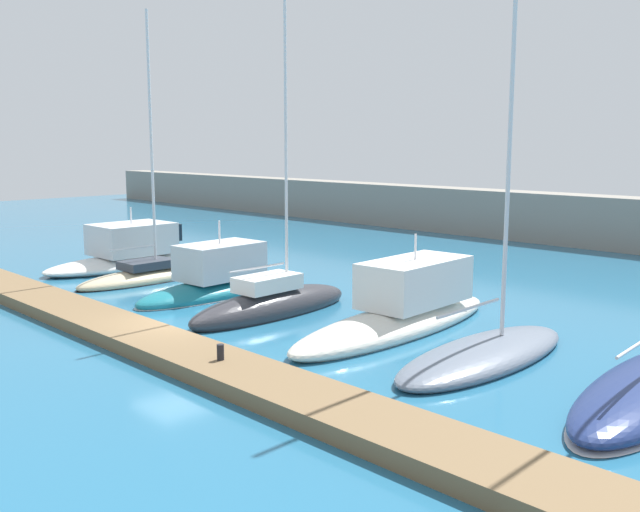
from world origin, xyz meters
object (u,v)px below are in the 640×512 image
object	(u,v)px
sailboat_sand_second	(147,276)
sailboat_charcoal_fourth	(272,304)
motorboat_white_nearest	(136,253)
motorboat_teal_third	(222,281)
sailboat_slate_sixth	(485,352)
dock_bollard	(220,352)
motorboat_ivory_fifth	(404,309)

from	to	relation	value
sailboat_sand_second	sailboat_charcoal_fourth	xyz separation A→B (m)	(8.95, -0.03, 0.12)
motorboat_white_nearest	motorboat_teal_third	distance (m)	8.62
motorboat_white_nearest	motorboat_teal_third	bearing A→B (deg)	-97.03
sailboat_sand_second	sailboat_slate_sixth	xyz separation A→B (m)	(17.68, 0.77, 0.00)
dock_bollard	sailboat_slate_sixth	bearing A→B (deg)	56.07
sailboat_sand_second	motorboat_teal_third	size ratio (longest dim) A/B	1.43
motorboat_white_nearest	sailboat_sand_second	world-z (taller)	sailboat_sand_second
sailboat_slate_sixth	dock_bollard	world-z (taller)	sailboat_slate_sixth
sailboat_charcoal_fourth	dock_bollard	xyz separation A→B (m)	(4.43, -5.60, 0.29)
motorboat_white_nearest	dock_bollard	distance (m)	18.80
sailboat_sand_second	sailboat_slate_sixth	bearing A→B (deg)	-89.53
sailboat_sand_second	sailboat_charcoal_fourth	size ratio (longest dim) A/B	0.94
sailboat_sand_second	motorboat_ivory_fifth	xyz separation A→B (m)	(13.66, 1.92, 0.44)
motorboat_white_nearest	sailboat_charcoal_fourth	xyz separation A→B (m)	(12.88, -1.75, -0.34)
motorboat_ivory_fifth	sailboat_slate_sixth	world-z (taller)	sailboat_slate_sixth
sailboat_charcoal_fourth	sailboat_slate_sixth	bearing A→B (deg)	-87.64
motorboat_white_nearest	motorboat_teal_third	size ratio (longest dim) A/B	1.16
motorboat_teal_third	sailboat_slate_sixth	bearing A→B (deg)	-94.33
motorboat_white_nearest	dock_bollard	bearing A→B (deg)	-114.44
motorboat_teal_third	sailboat_charcoal_fourth	xyz separation A→B (m)	(4.30, -0.91, -0.18)
motorboat_ivory_fifth	sailboat_slate_sixth	size ratio (longest dim) A/B	0.70
motorboat_teal_third	motorboat_ivory_fifth	distance (m)	9.07
sailboat_sand_second	motorboat_ivory_fifth	bearing A→B (deg)	-84.02
sailboat_charcoal_fourth	dock_bollard	distance (m)	7.15
sailboat_sand_second	motorboat_ivory_fifth	size ratio (longest dim) A/B	1.19
motorboat_teal_third	dock_bollard	size ratio (longest dim) A/B	19.91
motorboat_ivory_fifth	dock_bollard	distance (m)	7.55
sailboat_sand_second	dock_bollard	xyz separation A→B (m)	(13.38, -5.63, 0.42)
sailboat_charcoal_fourth	motorboat_white_nearest	bearing A→B (deg)	79.40
sailboat_charcoal_fourth	sailboat_slate_sixth	xyz separation A→B (m)	(8.74, 0.80, -0.12)
sailboat_sand_second	motorboat_teal_third	distance (m)	4.74
sailboat_charcoal_fourth	motorboat_ivory_fifth	distance (m)	5.11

